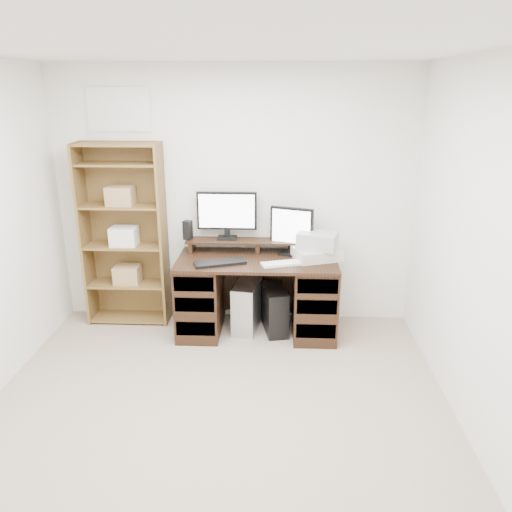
# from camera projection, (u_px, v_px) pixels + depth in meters

# --- Properties ---
(room) EXTENTS (3.54, 4.04, 2.54)m
(room) POSITION_uv_depth(u_px,v_px,m) (205.00, 269.00, 2.98)
(room) COLOR tan
(room) RESTS_ON ground
(desk) EXTENTS (1.50, 0.70, 0.75)m
(desk) POSITION_uv_depth(u_px,v_px,m) (257.00, 294.00, 4.80)
(desk) COLOR black
(desk) RESTS_ON ground
(riser_shelf) EXTENTS (1.40, 0.22, 0.12)m
(riser_shelf) POSITION_uv_depth(u_px,v_px,m) (258.00, 243.00, 4.85)
(riser_shelf) COLOR black
(riser_shelf) RESTS_ON desk
(monitor_wide) EXTENTS (0.58, 0.15, 0.46)m
(monitor_wide) POSITION_uv_depth(u_px,v_px,m) (227.00, 213.00, 4.82)
(monitor_wide) COLOR black
(monitor_wide) RESTS_ON riser_shelf
(monitor_small) EXTENTS (0.41, 0.21, 0.46)m
(monitor_small) POSITION_uv_depth(u_px,v_px,m) (291.00, 229.00, 4.74)
(monitor_small) COLOR black
(monitor_small) RESTS_ON desk
(speaker) EXTENTS (0.09, 0.09, 0.19)m
(speaker) POSITION_uv_depth(u_px,v_px,m) (188.00, 230.00, 4.84)
(speaker) COLOR black
(speaker) RESTS_ON riser_shelf
(keyboard_black) EXTENTS (0.49, 0.30, 0.03)m
(keyboard_black) POSITION_uv_depth(u_px,v_px,m) (220.00, 263.00, 4.54)
(keyboard_black) COLOR black
(keyboard_black) RESTS_ON desk
(keyboard_white) EXTENTS (0.46, 0.26, 0.02)m
(keyboard_white) POSITION_uv_depth(u_px,v_px,m) (285.00, 263.00, 4.53)
(keyboard_white) COLOR white
(keyboard_white) RESTS_ON desk
(mouse) EXTENTS (0.10, 0.08, 0.03)m
(mouse) POSITION_uv_depth(u_px,v_px,m) (315.00, 261.00, 4.57)
(mouse) COLOR silver
(mouse) RESTS_ON desk
(printer) EXTENTS (0.49, 0.43, 0.10)m
(printer) POSITION_uv_depth(u_px,v_px,m) (317.00, 254.00, 4.67)
(printer) COLOR beige
(printer) RESTS_ON desk
(basket) EXTENTS (0.41, 0.34, 0.15)m
(basket) POSITION_uv_depth(u_px,v_px,m) (317.00, 241.00, 4.63)
(basket) COLOR #A3A9AE
(basket) RESTS_ON printer
(tower_silver) EXTENTS (0.29, 0.51, 0.48)m
(tower_silver) POSITION_uv_depth(u_px,v_px,m) (247.00, 305.00, 4.91)
(tower_silver) COLOR #B3B5BA
(tower_silver) RESTS_ON ground
(tower_black) EXTENTS (0.28, 0.48, 0.45)m
(tower_black) POSITION_uv_depth(u_px,v_px,m) (275.00, 309.00, 4.86)
(tower_black) COLOR black
(tower_black) RESTS_ON ground
(bookshelf) EXTENTS (0.80, 0.30, 1.80)m
(bookshelf) POSITION_uv_depth(u_px,v_px,m) (125.00, 234.00, 4.89)
(bookshelf) COLOR brown
(bookshelf) RESTS_ON ground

